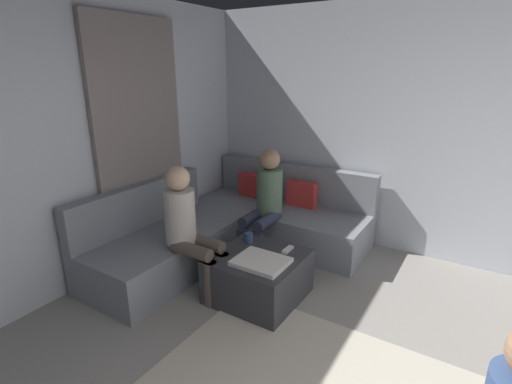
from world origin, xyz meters
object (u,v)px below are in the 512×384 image
object	(u,v)px
coffee_mug	(249,238)
person_on_couch_back	(265,200)
ottoman	(258,276)
game_remote	(288,250)
sectional_couch	(234,227)
person_on_couch_side	(189,226)

from	to	relation	value
coffee_mug	person_on_couch_back	size ratio (longest dim) A/B	0.08
ottoman	coffee_mug	world-z (taller)	coffee_mug
game_remote	person_on_couch_back	size ratio (longest dim) A/B	0.12
game_remote	sectional_couch	bearing A→B (deg)	154.14
sectional_couch	ottoman	world-z (taller)	sectional_couch
sectional_couch	ottoman	xyz separation A→B (m)	(0.74, -0.66, -0.07)
game_remote	person_on_couch_back	xyz separation A→B (m)	(-0.54, 0.50, 0.23)
sectional_couch	game_remote	world-z (taller)	sectional_couch
coffee_mug	game_remote	bearing A→B (deg)	5.71
coffee_mug	person_on_couch_back	xyz separation A→B (m)	(-0.14, 0.54, 0.19)
ottoman	person_on_couch_back	distance (m)	0.92
person_on_couch_back	person_on_couch_side	world-z (taller)	same
sectional_couch	coffee_mug	xyz separation A→B (m)	(0.52, -0.48, 0.19)
coffee_mug	person_on_couch_side	distance (m)	0.59
coffee_mug	game_remote	xyz separation A→B (m)	(0.40, 0.04, -0.04)
coffee_mug	sectional_couch	bearing A→B (deg)	136.84
coffee_mug	person_on_couch_side	bearing A→B (deg)	-131.13
coffee_mug	person_on_couch_back	distance (m)	0.59
coffee_mug	game_remote	size ratio (longest dim) A/B	0.63
sectional_couch	person_on_couch_side	distance (m)	0.99
sectional_couch	person_on_couch_side	world-z (taller)	person_on_couch_side
sectional_couch	person_on_couch_side	size ratio (longest dim) A/B	2.12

